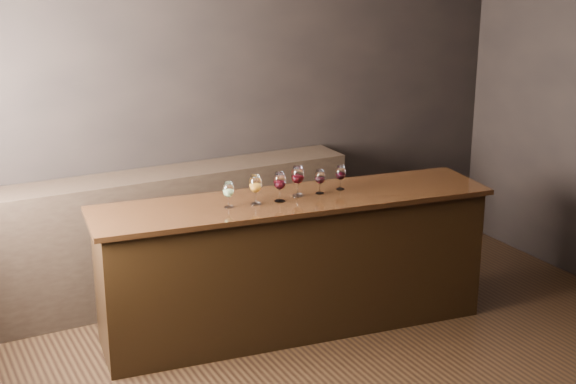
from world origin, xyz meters
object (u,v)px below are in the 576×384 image
bar_counter (294,266)px  glass_red_d (341,173)px  back_bar_shelf (174,235)px  glass_white (228,190)px  glass_amber (255,185)px  glass_red_a (280,182)px  glass_red_b (298,176)px  glass_red_c (320,177)px

bar_counter → glass_red_d: 0.75m
bar_counter → back_bar_shelf: size_ratio=0.96×
bar_counter → glass_white: glass_white is taller
glass_amber → glass_red_a: 0.18m
back_bar_shelf → glass_red_b: 1.26m
glass_amber → glass_red_d: size_ratio=1.16×
back_bar_shelf → glass_red_d: (0.96, -0.91, 0.60)m
glass_amber → bar_counter: bearing=0.3°
glass_white → glass_red_d: same height
glass_red_b → glass_red_c: glass_red_b is taller
bar_counter → glass_red_d: glass_red_d is taller
glass_red_c → glass_white: bearing=179.0°
glass_red_a → glass_red_c: 0.34m
glass_red_b → glass_red_d: 0.35m
glass_red_a → glass_white: bearing=173.5°
glass_red_d → bar_counter: bearing=-176.4°
glass_white → glass_red_a: size_ratio=0.86×
glass_amber → glass_red_b: glass_red_b is taller
bar_counter → glass_red_a: size_ratio=13.25×
glass_white → glass_amber: bearing=-6.8°
glass_amber → glass_red_b: 0.34m
glass_white → bar_counter: bearing=-2.5°
bar_counter → glass_amber: 0.72m
back_bar_shelf → glass_red_b: (0.61, -0.90, 0.63)m
back_bar_shelf → glass_red_a: 1.22m
back_bar_shelf → glass_white: bearing=-85.1°
glass_amber → glass_red_d: 0.69m
bar_counter → glass_amber: glass_amber is taller
glass_amber → glass_red_c: size_ratio=1.19×
glass_amber → glass_red_b: bearing=5.6°
glass_red_d → glass_white: bearing=-179.8°
glass_amber → glass_red_d: glass_amber is taller
glass_red_a → glass_red_b: size_ratio=0.96×
bar_counter → glass_amber: bearing=-172.4°
glass_red_a → glass_red_c: bearing=5.0°
glass_red_c → bar_counter: bearing=-177.5°
back_bar_shelf → glass_red_d: size_ratio=16.13×
bar_counter → glass_red_b: bearing=43.0°
bar_counter → back_bar_shelf: back_bar_shelf is taller
bar_counter → glass_white: 0.80m
back_bar_shelf → glass_amber: glass_amber is taller
glass_white → glass_red_c: glass_white is taller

